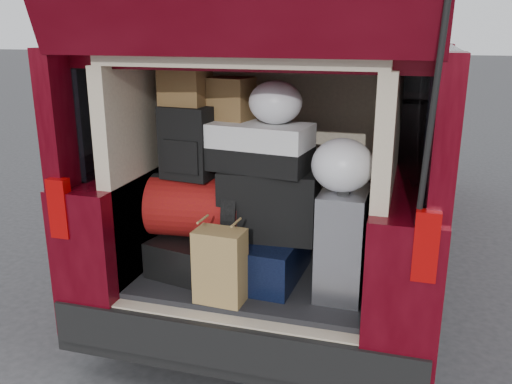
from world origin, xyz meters
The scene contains 15 objects.
ground centered at (0.00, 0.00, 0.00)m, with size 80.00×80.00×0.00m, color #313133.
minivan centered at (0.00, 1.86, 0.91)m, with size 1.90×5.35×2.77m.
load_floor centered at (0.00, 0.28, 0.28)m, with size 1.24×1.05×0.55m, color black.
black_hardshell centered at (-0.36, 0.16, 0.65)m, with size 0.36×0.50×0.20m, color black.
navy_hardshell centered at (0.02, 0.16, 0.67)m, with size 0.44×0.54×0.24m, color black.
silver_roller centered at (0.48, 0.09, 0.83)m, with size 0.23×0.37×0.55m, color white.
kraft_bag centered at (-0.09, -0.17, 0.74)m, with size 0.24×0.15×0.38m, color olive.
red_duffel centered at (-0.34, 0.16, 0.92)m, with size 0.51×0.34×0.34m, color maroon.
black_soft_case centered at (0.07, 0.18, 0.97)m, with size 0.51×0.31×0.37m, color black.
backpack centered at (-0.38, 0.14, 1.28)m, with size 0.27×0.16×0.39m, color black.
twotone_duffel centered at (0.00, 0.17, 1.28)m, with size 0.54×0.28×0.24m, color silver.
grocery_sack_lower centered at (-0.40, 0.20, 1.58)m, with size 0.24×0.19×0.21m, color brown.
grocery_sack_upper centered at (-0.17, 0.26, 1.51)m, with size 0.22×0.18×0.22m, color brown.
plastic_bag_center centered at (0.09, 0.18, 1.51)m, with size 0.27×0.26×0.22m, color white.
plastic_bag_right centered at (0.46, 0.07, 1.23)m, with size 0.30×0.28×0.26m, color white.
Camera 1 is at (0.77, -2.48, 1.87)m, focal length 38.00 mm.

